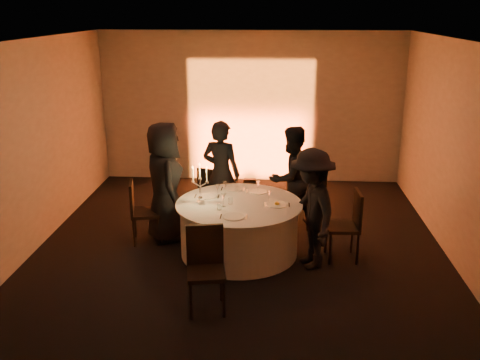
# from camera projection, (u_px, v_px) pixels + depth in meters

# --- Properties ---
(floor) EXTENTS (7.00, 7.00, 0.00)m
(floor) POSITION_uv_depth(u_px,v_px,m) (239.00, 252.00, 7.80)
(floor) COLOR black
(floor) RESTS_ON ground
(ceiling) EXTENTS (7.00, 7.00, 0.00)m
(ceiling) POSITION_uv_depth(u_px,v_px,m) (239.00, 41.00, 6.88)
(ceiling) COLOR silver
(ceiling) RESTS_ON wall_back
(wall_back) EXTENTS (7.00, 0.00, 7.00)m
(wall_back) POSITION_uv_depth(u_px,v_px,m) (251.00, 108.00, 10.66)
(wall_back) COLOR #A29C96
(wall_back) RESTS_ON floor
(wall_front) EXTENTS (7.00, 0.00, 7.00)m
(wall_front) POSITION_uv_depth(u_px,v_px,m) (208.00, 274.00, 4.02)
(wall_front) COLOR #A29C96
(wall_front) RESTS_ON floor
(wall_left) EXTENTS (0.00, 7.00, 7.00)m
(wall_left) POSITION_uv_depth(u_px,v_px,m) (27.00, 150.00, 7.53)
(wall_left) COLOR #A29C96
(wall_left) RESTS_ON floor
(wall_right) EXTENTS (0.00, 7.00, 7.00)m
(wall_right) POSITION_uv_depth(u_px,v_px,m) (462.00, 157.00, 7.15)
(wall_right) COLOR #A29C96
(wall_right) RESTS_ON floor
(uplighter_fixture) EXTENTS (0.25, 0.12, 0.10)m
(uplighter_fixture) POSITION_uv_depth(u_px,v_px,m) (250.00, 181.00, 10.82)
(uplighter_fixture) COLOR black
(uplighter_fixture) RESTS_ON floor
(banquet_table) EXTENTS (1.80, 1.80, 0.77)m
(banquet_table) POSITION_uv_depth(u_px,v_px,m) (239.00, 228.00, 7.68)
(banquet_table) COLOR black
(banquet_table) RESTS_ON floor
(chair_left) EXTENTS (0.50, 0.50, 0.96)m
(chair_left) POSITION_uv_depth(u_px,v_px,m) (140.00, 208.00, 8.01)
(chair_left) COLOR black
(chair_left) RESTS_ON floor
(chair_back_left) EXTENTS (0.48, 0.48, 0.86)m
(chair_back_left) POSITION_uv_depth(u_px,v_px,m) (210.00, 189.00, 9.06)
(chair_back_left) COLOR black
(chair_back_left) RESTS_ON floor
(chair_back_right) EXTENTS (0.58, 0.58, 0.94)m
(chair_back_right) POSITION_uv_depth(u_px,v_px,m) (312.00, 195.00, 8.59)
(chair_back_right) COLOR black
(chair_back_right) RESTS_ON floor
(chair_right) EXTENTS (0.47, 0.47, 1.00)m
(chair_right) POSITION_uv_depth(u_px,v_px,m) (349.00, 221.00, 7.45)
(chair_right) COLOR black
(chair_right) RESTS_ON floor
(chair_front) EXTENTS (0.51, 0.51, 1.00)m
(chair_front) POSITION_uv_depth(u_px,v_px,m) (206.00, 263.00, 6.24)
(chair_front) COLOR black
(chair_front) RESTS_ON floor
(guest_left) EXTENTS (0.87, 1.04, 1.83)m
(guest_left) POSITION_uv_depth(u_px,v_px,m) (165.00, 182.00, 8.03)
(guest_left) COLOR black
(guest_left) RESTS_ON floor
(guest_back_left) EXTENTS (0.74, 0.60, 1.74)m
(guest_back_left) POSITION_uv_depth(u_px,v_px,m) (221.00, 174.00, 8.55)
(guest_back_left) COLOR black
(guest_back_left) RESTS_ON floor
(guest_back_right) EXTENTS (1.03, 1.00, 1.67)m
(guest_back_right) POSITION_uv_depth(u_px,v_px,m) (291.00, 178.00, 8.44)
(guest_back_right) COLOR black
(guest_back_right) RESTS_ON floor
(guest_right) EXTENTS (0.92, 1.22, 1.67)m
(guest_right) POSITION_uv_depth(u_px,v_px,m) (311.00, 209.00, 7.17)
(guest_right) COLOR black
(guest_right) RESTS_ON floor
(plate_left) EXTENTS (0.35, 0.29, 0.01)m
(plate_left) POSITION_uv_depth(u_px,v_px,m) (207.00, 196.00, 7.82)
(plate_left) COLOR white
(plate_left) RESTS_ON banquet_table
(plate_back_left) EXTENTS (0.35, 0.29, 0.01)m
(plate_back_left) POSITION_uv_depth(u_px,v_px,m) (233.00, 189.00, 8.13)
(plate_back_left) COLOR white
(plate_back_left) RESTS_ON banquet_table
(plate_back_right) EXTENTS (0.35, 0.27, 0.01)m
(plate_back_right) POSITION_uv_depth(u_px,v_px,m) (258.00, 191.00, 8.02)
(plate_back_right) COLOR white
(plate_back_right) RESTS_ON banquet_table
(plate_right) EXTENTS (0.36, 0.29, 0.08)m
(plate_right) POSITION_uv_depth(u_px,v_px,m) (277.00, 204.00, 7.49)
(plate_right) COLOR white
(plate_right) RESTS_ON banquet_table
(plate_front) EXTENTS (0.36, 0.29, 0.01)m
(plate_front) POSITION_uv_depth(u_px,v_px,m) (234.00, 217.00, 7.06)
(plate_front) COLOR white
(plate_front) RESTS_ON banquet_table
(coffee_cup) EXTENTS (0.11, 0.11, 0.07)m
(coffee_cup) POSITION_uv_depth(u_px,v_px,m) (202.00, 202.00, 7.53)
(coffee_cup) COLOR white
(coffee_cup) RESTS_ON banquet_table
(candelabra) EXTENTS (0.25, 0.12, 0.58)m
(candelabra) POSITION_uv_depth(u_px,v_px,m) (200.00, 189.00, 7.54)
(candelabra) COLOR silver
(candelabra) RESTS_ON banquet_table
(wine_glass_a) EXTENTS (0.07, 0.07, 0.19)m
(wine_glass_a) POSITION_uv_depth(u_px,v_px,m) (258.00, 185.00, 7.92)
(wine_glass_a) COLOR white
(wine_glass_a) RESTS_ON banquet_table
(wine_glass_b) EXTENTS (0.07, 0.07, 0.19)m
(wine_glass_b) POSITION_uv_depth(u_px,v_px,m) (218.00, 188.00, 7.76)
(wine_glass_b) COLOR white
(wine_glass_b) RESTS_ON banquet_table
(wine_glass_c) EXTENTS (0.07, 0.07, 0.19)m
(wine_glass_c) POSITION_uv_depth(u_px,v_px,m) (269.00, 194.00, 7.52)
(wine_glass_c) COLOR white
(wine_glass_c) RESTS_ON banquet_table
(wine_glass_d) EXTENTS (0.07, 0.07, 0.19)m
(wine_glass_d) POSITION_uv_depth(u_px,v_px,m) (225.00, 185.00, 7.89)
(wine_glass_d) COLOR white
(wine_glass_d) RESTS_ON banquet_table
(wine_glass_e) EXTENTS (0.07, 0.07, 0.19)m
(wine_glass_e) POSITION_uv_depth(u_px,v_px,m) (223.00, 197.00, 7.39)
(wine_glass_e) COLOR white
(wine_glass_e) RESTS_ON banquet_table
(tumbler_a) EXTENTS (0.07, 0.07, 0.09)m
(tumbler_a) POSITION_uv_depth(u_px,v_px,m) (219.00, 207.00, 7.30)
(tumbler_a) COLOR white
(tumbler_a) RESTS_ON banquet_table
(tumbler_b) EXTENTS (0.07, 0.07, 0.09)m
(tumbler_b) POSITION_uv_depth(u_px,v_px,m) (230.00, 201.00, 7.52)
(tumbler_b) COLOR white
(tumbler_b) RESTS_ON banquet_table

